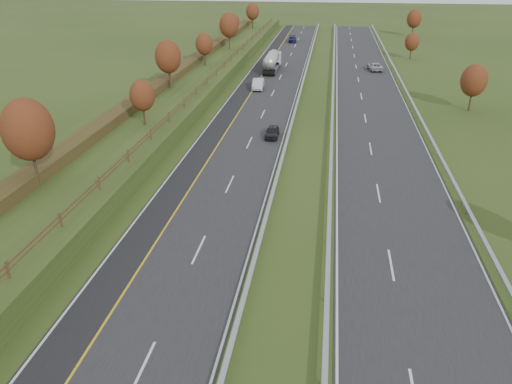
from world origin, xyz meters
The scene contains 18 objects.
ground centered at (8.00, 55.00, 0.00)m, with size 400.00×400.00×0.00m, color #2D4017.
near_carriageway centered at (0.00, 60.00, 0.02)m, with size 10.50×200.00×0.04m, color black.
far_carriageway centered at (16.50, 60.00, 0.02)m, with size 10.50×200.00×0.04m, color black.
hard_shoulder centered at (-3.75, 60.00, 0.02)m, with size 3.00×200.00×0.04m, color black.
lane_markings centered at (6.40, 59.88, 0.05)m, with size 26.75×200.00×0.01m.
embankment_left centered at (-13.00, 60.00, 1.00)m, with size 12.00×200.00×2.00m, color #2D4017.
hedge_left centered at (-15.00, 60.00, 2.55)m, with size 2.20×180.00×1.10m, color #333114.
fence_left centered at (-8.50, 59.59, 2.73)m, with size 0.12×189.06×1.20m.
median_barrier_near centered at (5.70, 60.00, 0.61)m, with size 0.32×200.00×0.71m.
median_barrier_far centered at (10.80, 60.00, 0.61)m, with size 0.32×200.00×0.71m.
outer_barrier_far centered at (22.30, 60.00, 0.62)m, with size 0.32×200.00×0.71m.
trees_left centered at (-12.64, 56.63, 6.37)m, with size 6.64×164.30×7.66m.
trees_far centered at (29.80, 89.21, 4.25)m, with size 8.45×118.60×7.12m.
road_tanker centered at (-0.97, 88.59, 1.86)m, with size 2.40×11.22×3.46m.
car_dark_near centered at (3.66, 49.36, 0.69)m, with size 1.54×3.83×1.31m, color black.
car_silver_mid centered at (-1.49, 73.51, 0.87)m, with size 1.75×5.02×1.66m, color silver.
car_small_far centered at (0.03, 125.06, 0.74)m, with size 1.97×4.84×1.41m, color #131238.
car_oncoming centered at (18.64, 91.69, 0.77)m, with size 2.42×5.26×1.46m, color #ADADB1.
Camera 1 is at (10.10, -7.83, 19.73)m, focal length 35.00 mm.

